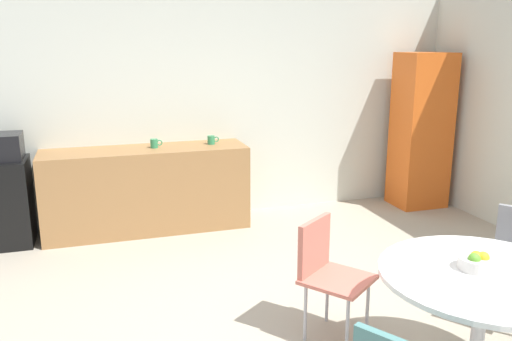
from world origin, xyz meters
TOP-DOWN VIEW (x-y plane):
  - wall_back at (0.00, 3.00)m, footprint 6.00×0.10m
  - counter_block at (-0.77, 2.65)m, footprint 2.16×0.60m
  - mini_fridge at (-2.20, 2.65)m, footprint 0.54×0.54m
  - locker_cabinet at (2.55, 2.55)m, footprint 0.60×0.50m
  - round_table at (0.79, -0.67)m, footprint 1.19×1.19m
  - chair_coral at (0.18, 0.14)m, footprint 0.59×0.59m
  - fruit_bowl at (0.78, -0.61)m, footprint 0.21×0.21m
  - mug_white at (-0.04, 2.68)m, footprint 0.13×0.08m
  - mug_green at (-0.66, 2.66)m, footprint 0.13×0.08m

SIDE VIEW (x-z plane):
  - mini_fridge at x=-2.20m, z-range 0.00..0.87m
  - counter_block at x=-0.77m, z-range 0.00..0.90m
  - chair_coral at x=0.18m, z-range 0.11..0.94m
  - round_table at x=0.79m, z-range 0.25..0.98m
  - fruit_bowl at x=0.78m, z-range 0.72..0.83m
  - locker_cabinet at x=2.55m, z-range 0.00..1.88m
  - mug_white at x=-0.04m, z-range 0.90..1.00m
  - mug_green at x=-0.66m, z-range 0.90..1.00m
  - wall_back at x=0.00m, z-range 0.00..2.60m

